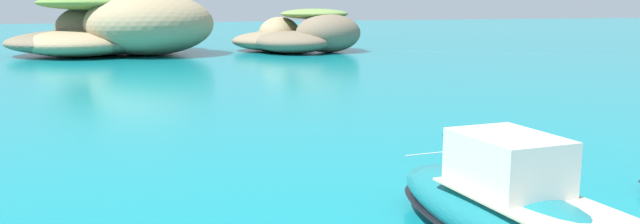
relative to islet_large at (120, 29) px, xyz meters
name	(u,v)px	position (x,y,z in m)	size (l,w,h in m)	color
islet_large	(120,29)	(0.00, 0.00, 0.00)	(27.37, 24.19, 7.52)	#756651
islet_small	(295,36)	(21.59, -3.60, -1.02)	(18.44, 18.43, 5.50)	#756651
motorboat_teal	(517,216)	(8.05, -68.61, -2.03)	(3.50, 10.29, 2.99)	#19727A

